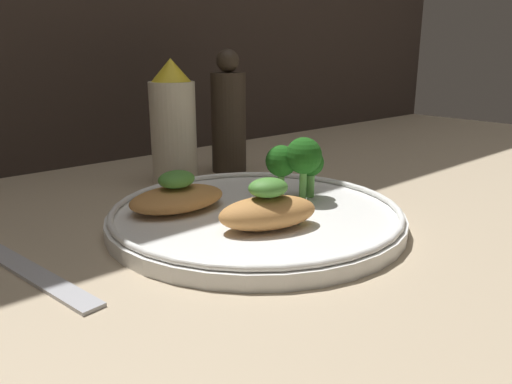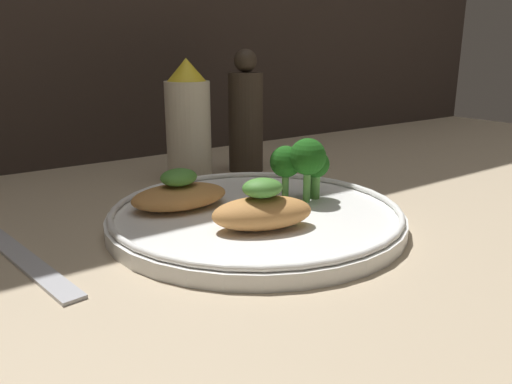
# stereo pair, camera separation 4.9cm
# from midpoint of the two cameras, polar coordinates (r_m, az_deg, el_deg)

# --- Properties ---
(ground_plane) EXTENTS (1.80, 1.80, 0.01)m
(ground_plane) POSITION_cam_midpoint_polar(r_m,az_deg,el_deg) (0.50, 2.80, -4.35)
(ground_plane) COLOR tan
(plate) EXTENTS (0.29, 0.29, 0.02)m
(plate) POSITION_cam_midpoint_polar(r_m,az_deg,el_deg) (0.49, 2.82, -2.73)
(plate) COLOR white
(plate) RESTS_ON ground_plane
(grilled_meat_front) EXTENTS (0.10, 0.07, 0.05)m
(grilled_meat_front) POSITION_cam_midpoint_polar(r_m,az_deg,el_deg) (0.44, 3.89, -2.10)
(grilled_meat_front) COLOR #BC7F42
(grilled_meat_front) RESTS_ON plate
(grilled_meat_middle) EXTENTS (0.10, 0.07, 0.04)m
(grilled_meat_middle) POSITION_cam_midpoint_polar(r_m,az_deg,el_deg) (0.50, -6.03, -0.28)
(grilled_meat_middle) COLOR #BC7F42
(grilled_meat_middle) RESTS_ON plate
(broccoli_bunch) EXTENTS (0.06, 0.06, 0.07)m
(broccoli_bunch) POSITION_cam_midpoint_polar(r_m,az_deg,el_deg) (0.52, 7.98, 3.48)
(broccoli_bunch) COLOR #569942
(broccoli_bunch) RESTS_ON plate
(sauce_bottle) EXTENTS (0.06, 0.06, 0.16)m
(sauce_bottle) POSITION_cam_midpoint_polar(r_m,az_deg,el_deg) (0.65, -5.63, 7.79)
(sauce_bottle) COLOR beige
(sauce_bottle) RESTS_ON ground_plane
(pepper_grinder) EXTENTS (0.05, 0.05, 0.17)m
(pepper_grinder) POSITION_cam_midpoint_polar(r_m,az_deg,el_deg) (0.70, 0.82, 8.51)
(pepper_grinder) COLOR #382D23
(pepper_grinder) RESTS_ON ground_plane
(fork) EXTENTS (0.04, 0.19, 0.01)m
(fork) POSITION_cam_midpoint_polar(r_m,az_deg,el_deg) (0.44, -22.06, -7.16)
(fork) COLOR #B2B2B7
(fork) RESTS_ON ground_plane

